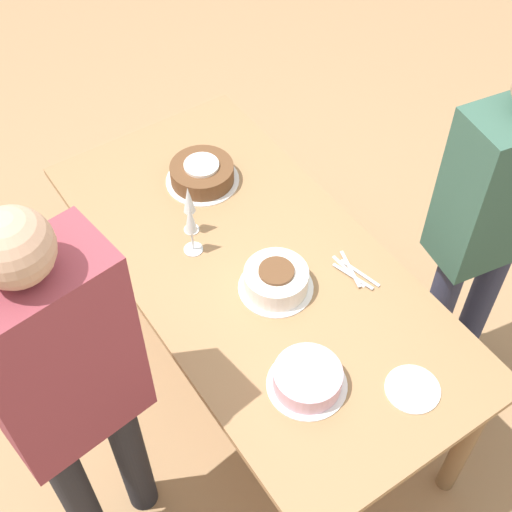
% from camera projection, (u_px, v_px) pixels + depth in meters
% --- Properties ---
extents(ground_plane, '(12.00, 12.00, 0.00)m').
position_uv_depth(ground_plane, '(256.00, 377.00, 3.12)').
color(ground_plane, '#A87F56').
extents(dining_table, '(1.77, 0.86, 0.78)m').
position_uv_depth(dining_table, '(256.00, 284.00, 2.61)').
color(dining_table, '#9E754C').
rests_on(dining_table, ground_plane).
extents(cake_center_white, '(0.26, 0.26, 0.10)m').
position_uv_depth(cake_center_white, '(277.00, 279.00, 2.43)').
color(cake_center_white, white).
rests_on(cake_center_white, dining_table).
extents(cake_front_chocolate, '(0.29, 0.29, 0.09)m').
position_uv_depth(cake_front_chocolate, '(202.00, 173.00, 2.77)').
color(cake_front_chocolate, white).
rests_on(cake_front_chocolate, dining_table).
extents(cake_back_decorated, '(0.25, 0.25, 0.08)m').
position_uv_depth(cake_back_decorated, '(307.00, 379.00, 2.19)').
color(cake_back_decorated, white).
rests_on(cake_back_decorated, dining_table).
extents(wine_glass_near, '(0.06, 0.06, 0.22)m').
position_uv_depth(wine_glass_near, '(189.00, 202.00, 2.52)').
color(wine_glass_near, silver).
rests_on(wine_glass_near, dining_table).
extents(wine_glass_far, '(0.07, 0.07, 0.23)m').
position_uv_depth(wine_glass_far, '(191.00, 221.00, 2.46)').
color(wine_glass_far, silver).
rests_on(wine_glass_far, dining_table).
extents(dessert_plate_left, '(0.17, 0.17, 0.01)m').
position_uv_depth(dessert_plate_left, '(413.00, 389.00, 2.20)').
color(dessert_plate_left, white).
rests_on(dessert_plate_left, dining_table).
extents(fork_pile, '(0.20, 0.09, 0.01)m').
position_uv_depth(fork_pile, '(353.00, 272.00, 2.50)').
color(fork_pile, silver).
rests_on(fork_pile, dining_table).
extents(person_cutting, '(0.28, 0.43, 1.55)m').
position_uv_depth(person_cutting, '(494.00, 213.00, 2.48)').
color(person_cutting, '#2D334C').
rests_on(person_cutting, ground_plane).
extents(person_watching, '(0.27, 0.43, 1.68)m').
position_uv_depth(person_watching, '(67.00, 382.00, 1.96)').
color(person_watching, '#232328').
rests_on(person_watching, ground_plane).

